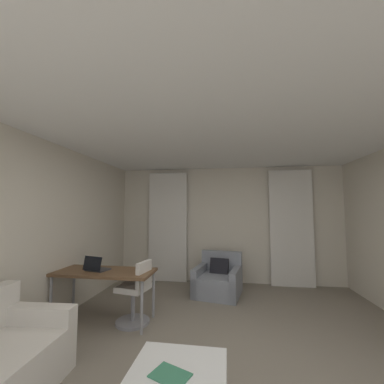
# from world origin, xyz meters

# --- Properties ---
(ground_plane) EXTENTS (12.00, 12.00, 0.00)m
(ground_plane) POSITION_xyz_m (0.00, 0.00, 0.00)
(ground_plane) COLOR gray
(wall_window) EXTENTS (5.12, 0.06, 2.60)m
(wall_window) POSITION_xyz_m (0.00, 3.03, 1.30)
(wall_window) COLOR beige
(wall_window) RESTS_ON ground
(wall_left) EXTENTS (0.06, 6.12, 2.60)m
(wall_left) POSITION_xyz_m (-2.53, 0.00, 1.30)
(wall_left) COLOR beige
(wall_left) RESTS_ON ground
(ceiling) EXTENTS (5.12, 6.12, 0.06)m
(ceiling) POSITION_xyz_m (0.00, 0.00, 2.63)
(ceiling) COLOR white
(ceiling) RESTS_ON wall_left
(curtain_left_panel) EXTENTS (0.90, 0.06, 2.50)m
(curtain_left_panel) POSITION_xyz_m (-1.38, 2.90, 1.25)
(curtain_left_panel) COLOR silver
(curtain_left_panel) RESTS_ON ground
(curtain_right_panel) EXTENTS (0.90, 0.06, 2.50)m
(curtain_right_panel) POSITION_xyz_m (1.38, 2.90, 1.25)
(curtain_right_panel) COLOR silver
(curtain_right_panel) RESTS_ON ground
(armchair) EXTENTS (0.98, 0.99, 0.77)m
(armchair) POSITION_xyz_m (-0.18, 2.21, 0.26)
(armchair) COLOR gray
(armchair) RESTS_ON ground
(desk) EXTENTS (1.43, 0.61, 0.73)m
(desk) POSITION_xyz_m (-1.79, 0.81, 0.67)
(desk) COLOR brown
(desk) RESTS_ON ground
(desk_chair) EXTENTS (0.48, 0.48, 0.88)m
(desk_chair) POSITION_xyz_m (-1.31, 0.82, 0.39)
(desk_chair) COLOR gray
(desk_chair) RESTS_ON ground
(laptop) EXTENTS (0.37, 0.32, 0.22)m
(laptop) POSITION_xyz_m (-1.92, 0.78, 0.77)
(laptop) COLOR #2D2D33
(laptop) RESTS_ON desk
(magazine_open) EXTENTS (0.34, 0.29, 0.01)m
(magazine_open) POSITION_xyz_m (-0.43, -0.72, 0.39)
(magazine_open) COLOR #387F5B
(magazine_open) RESTS_ON coffee_table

